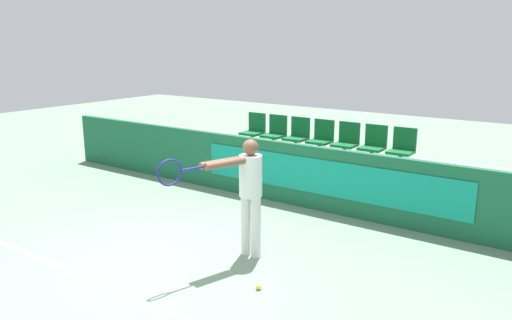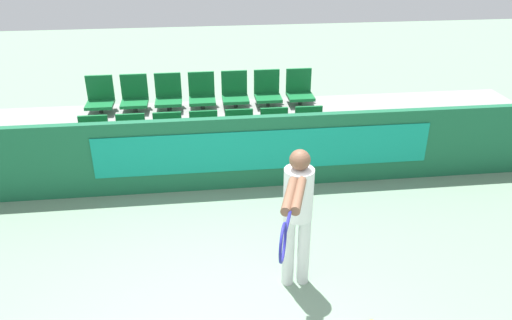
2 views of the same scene
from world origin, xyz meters
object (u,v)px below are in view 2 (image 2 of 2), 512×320
stadium_chair_3 (204,134)px  stadium_chair_9 (168,95)px  stadium_chair_0 (94,139)px  tennis_player (297,209)px  stadium_chair_10 (202,94)px  stadium_chair_8 (134,96)px  stadium_chair_6 (309,129)px  stadium_chair_2 (168,136)px  stadium_chair_4 (240,132)px  stadium_chair_1 (131,137)px  stadium_chair_12 (267,91)px  stadium_chair_5 (275,131)px  stadium_chair_13 (300,90)px  stadium_chair_11 (235,92)px  stadium_chair_7 (100,97)px

stadium_chair_3 → stadium_chair_9: (-0.55, 0.86, 0.36)m
stadium_chair_0 → tennis_player: size_ratio=0.36×
stadium_chair_10 → tennis_player: 3.85m
stadium_chair_8 → tennis_player: bearing=-62.5°
tennis_player → stadium_chair_6: bearing=92.5°
stadium_chair_2 → stadium_chair_4: (1.09, 0.00, 0.00)m
stadium_chair_1 → stadium_chair_3: 1.09m
stadium_chair_3 → stadium_chair_12: size_ratio=1.00×
stadium_chair_9 → tennis_player: size_ratio=0.36×
stadium_chair_5 → stadium_chair_9: 1.89m
stadium_chair_8 → stadium_chair_13: size_ratio=1.00×
stadium_chair_1 → stadium_chair_11: size_ratio=1.00×
stadium_chair_8 → stadium_chair_1: bearing=-90.0°
stadium_chair_6 → stadium_chair_2: bearing=180.0°
stadium_chair_3 → stadium_chair_7: (-1.64, 0.86, 0.36)m
stadium_chair_10 → stadium_chair_13: bearing=0.0°
stadium_chair_10 → stadium_chair_13: (1.64, 0.00, 0.00)m
stadium_chair_6 → stadium_chair_13: (0.00, 0.86, 0.36)m
stadium_chair_10 → stadium_chair_1: bearing=-141.8°
stadium_chair_0 → stadium_chair_5: (2.74, 0.00, 0.00)m
stadium_chair_5 → stadium_chair_11: bearing=122.4°
stadium_chair_2 → stadium_chair_4: same height
stadium_chair_11 → stadium_chair_8: bearing=180.0°
stadium_chair_2 → stadium_chair_5: 1.64m
stadium_chair_0 → stadium_chair_7: 0.93m
stadium_chair_11 → tennis_player: bearing=-85.2°
stadium_chair_1 → stadium_chair_7: 1.08m
stadium_chair_2 → stadium_chair_5: same height
stadium_chair_1 → stadium_chair_8: (0.00, 0.86, 0.36)m
stadium_chair_9 → stadium_chair_12: same height
stadium_chair_9 → stadium_chair_13: size_ratio=1.00×
stadium_chair_5 → stadium_chair_6: (0.55, 0.00, 0.00)m
stadium_chair_2 → stadium_chair_7: stadium_chair_7 is taller
stadium_chair_0 → stadium_chair_12: (2.74, 0.86, 0.36)m
stadium_chair_2 → stadium_chair_13: (2.19, 0.86, 0.36)m
stadium_chair_8 → stadium_chair_10: same height
stadium_chair_6 → stadium_chair_7: 3.41m
stadium_chair_3 → stadium_chair_13: size_ratio=1.00×
stadium_chair_4 → stadium_chair_8: (-1.64, 0.86, 0.36)m
stadium_chair_10 → stadium_chair_9: bearing=180.0°
stadium_chair_11 → tennis_player: (0.32, -3.75, 0.03)m
stadium_chair_1 → tennis_player: 3.51m
stadium_chair_3 → stadium_chair_10: size_ratio=1.00×
stadium_chair_0 → stadium_chair_7: stadium_chair_7 is taller
stadium_chair_5 → stadium_chair_10: bearing=141.8°
stadium_chair_3 → stadium_chair_11: stadium_chair_11 is taller
stadium_chair_1 → tennis_player: tennis_player is taller
stadium_chair_2 → stadium_chair_3: size_ratio=1.00×
stadium_chair_5 → stadium_chair_11: size_ratio=1.00×
stadium_chair_4 → stadium_chair_12: 1.08m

